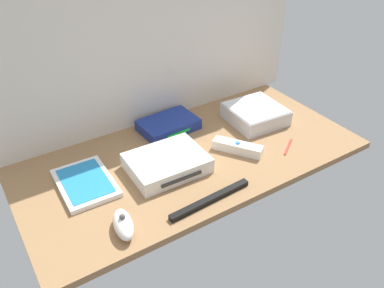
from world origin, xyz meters
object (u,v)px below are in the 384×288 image
(network_router, at_px, (168,125))
(mini_computer, at_px, (255,114))
(remote_nunchuk, at_px, (123,224))
(stylus_pen, at_px, (288,146))
(remote_wand, at_px, (238,147))
(game_case, at_px, (85,183))
(sensor_bar, at_px, (210,199))
(game_console, at_px, (167,163))

(network_router, bearing_deg, mini_computer, -24.93)
(remote_nunchuk, relative_size, stylus_pen, 1.19)
(mini_computer, xyz_separation_m, remote_wand, (-0.16, -0.11, -0.01))
(game_case, height_order, sensor_bar, game_case)
(remote_wand, bearing_deg, game_case, 133.46)
(remote_wand, relative_size, remote_nunchuk, 1.33)
(mini_computer, distance_m, game_case, 0.59)
(stylus_pen, bearing_deg, network_router, 131.77)
(game_case, height_order, stylus_pen, game_case)
(game_console, xyz_separation_m, remote_wand, (0.22, -0.04, -0.01))
(stylus_pen, bearing_deg, game_console, 164.17)
(network_router, bearing_deg, remote_nunchuk, -135.99)
(mini_computer, xyz_separation_m, game_case, (-0.59, -0.01, -0.02))
(game_case, bearing_deg, game_console, -13.56)
(mini_computer, bearing_deg, game_console, -169.12)
(game_console, distance_m, game_case, 0.22)
(game_case, distance_m, remote_wand, 0.45)
(mini_computer, height_order, game_case, mini_computer)
(game_console, bearing_deg, mini_computer, 12.46)
(remote_nunchuk, height_order, stylus_pen, remote_nunchuk)
(game_case, distance_m, sensor_bar, 0.34)
(network_router, height_order, sensor_bar, network_router)
(game_console, distance_m, remote_nunchuk, 0.25)
(game_console, xyz_separation_m, remote_nunchuk, (-0.20, -0.15, -0.00))
(mini_computer, height_order, stylus_pen, mini_computer)
(network_router, height_order, remote_wand, same)
(network_router, distance_m, remote_wand, 0.25)
(remote_wand, bearing_deg, mini_computer, 0.72)
(game_case, bearing_deg, mini_computer, 2.90)
(sensor_bar, bearing_deg, game_console, 95.70)
(game_case, distance_m, stylus_pen, 0.60)
(game_case, bearing_deg, network_router, 22.32)
(game_console, height_order, game_case, game_console)
(remote_nunchuk, bearing_deg, mini_computer, 33.38)
(network_router, distance_m, stylus_pen, 0.38)
(network_router, height_order, remote_nunchuk, remote_nunchuk)
(network_router, relative_size, remote_nunchuk, 1.73)
(game_console, bearing_deg, game_case, 166.50)
(remote_nunchuk, bearing_deg, network_router, 59.44)
(mini_computer, height_order, sensor_bar, mini_computer)
(network_router, height_order, stylus_pen, network_router)
(sensor_bar, bearing_deg, network_router, 74.15)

